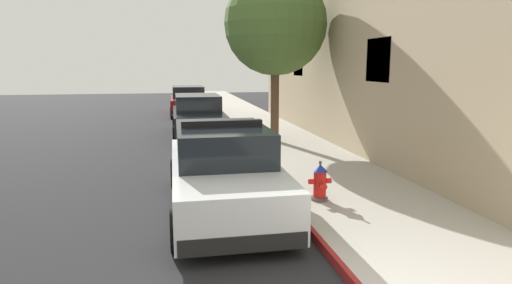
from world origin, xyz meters
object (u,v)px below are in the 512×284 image
(fire_hydrant, at_px, (320,182))
(street_tree, at_px, (275,24))
(parked_car_silver_ahead, at_px, (198,116))
(parked_car_dark_far, at_px, (188,101))
(police_cruiser, at_px, (223,171))

(fire_hydrant, height_order, street_tree, street_tree)
(parked_car_silver_ahead, bearing_deg, street_tree, -46.65)
(parked_car_silver_ahead, relative_size, parked_car_dark_far, 1.00)
(police_cruiser, xyz_separation_m, parked_car_dark_far, (-0.05, 16.14, -0.00))
(parked_car_silver_ahead, bearing_deg, police_cruiser, -90.33)
(police_cruiser, distance_m, fire_hydrant, 1.85)
(police_cruiser, xyz_separation_m, fire_hydrant, (1.81, -0.24, -0.25))
(fire_hydrant, bearing_deg, parked_car_silver_ahead, 100.94)
(parked_car_dark_far, distance_m, street_tree, 10.66)
(parked_car_dark_far, xyz_separation_m, fire_hydrant, (1.87, -16.38, -0.25))
(parked_car_dark_far, xyz_separation_m, street_tree, (2.53, -9.83, 3.25))
(police_cruiser, distance_m, parked_car_silver_ahead, 8.88)
(parked_car_dark_far, bearing_deg, fire_hydrant, -83.49)
(parked_car_silver_ahead, relative_size, fire_hydrant, 6.37)
(parked_car_silver_ahead, xyz_separation_m, fire_hydrant, (1.76, -9.12, -0.25))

